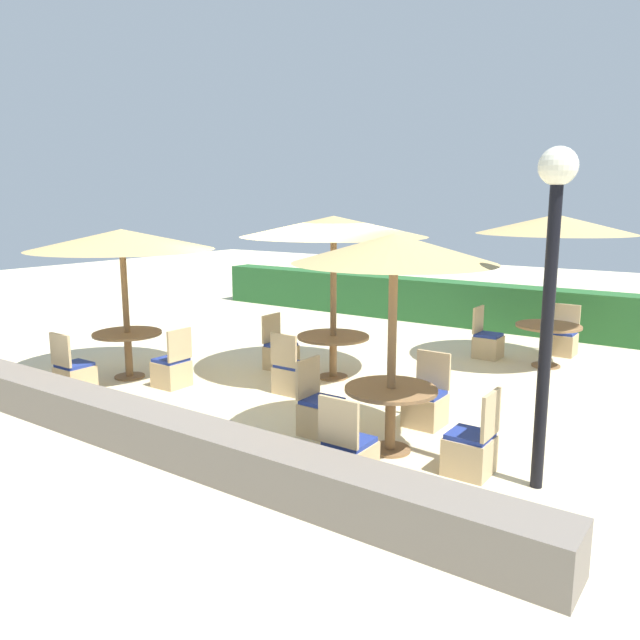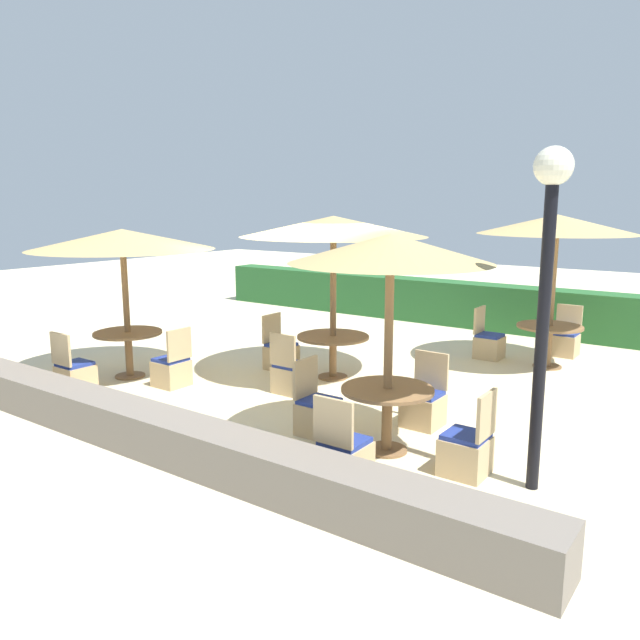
{
  "view_description": "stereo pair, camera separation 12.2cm",
  "coord_description": "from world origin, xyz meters",
  "px_view_note": "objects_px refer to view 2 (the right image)",
  "views": [
    {
      "loc": [
        5.78,
        -7.66,
        2.82
      ],
      "look_at": [
        0.0,
        0.6,
        0.9
      ],
      "focal_mm": 35.0,
      "sensor_mm": 36.0,
      "label": 1
    },
    {
      "loc": [
        5.88,
        -7.59,
        2.82
      ],
      "look_at": [
        0.0,
        0.6,
        0.9
      ],
      "focal_mm": 35.0,
      "sensor_mm": 36.0,
      "label": 2
    }
  ],
  "objects_px": {
    "parasol_front_right": "(390,250)",
    "patio_chair_center_west": "(281,354)",
    "round_table_back_right": "(549,334)",
    "patio_chair_back_right_west": "(488,344)",
    "round_table_front_right": "(387,402)",
    "patio_chair_front_left_south": "(75,375)",
    "lamp_post": "(548,253)",
    "round_table_center": "(333,344)",
    "patio_chair_front_right_north": "(424,406)",
    "parasol_front_left": "(122,240)",
    "round_table_front_left": "(128,341)",
    "patio_chair_back_right_north": "(565,342)",
    "patio_chair_front_right_south": "(344,457)",
    "patio_chair_front_right_east": "(467,451)",
    "parasol_back_right": "(557,225)",
    "parasol_center": "(333,227)",
    "patio_chair_front_left_east": "(172,370)",
    "patio_chair_center_south": "(291,376)",
    "patio_chair_front_right_west": "(318,413)"
  },
  "relations": [
    {
      "from": "lamp_post",
      "to": "patio_chair_back_right_north",
      "type": "relative_size",
      "value": 3.57
    },
    {
      "from": "patio_chair_front_right_south",
      "to": "patio_chair_front_right_north",
      "type": "height_order",
      "value": "same"
    },
    {
      "from": "patio_chair_front_right_east",
      "to": "round_table_center",
      "type": "xyz_separation_m",
      "value": [
        -3.21,
        2.19,
        0.31
      ]
    },
    {
      "from": "patio_chair_front_right_south",
      "to": "patio_chair_front_right_north",
      "type": "xyz_separation_m",
      "value": [
        -0.06,
        1.94,
        0.0
      ]
    },
    {
      "from": "round_table_center",
      "to": "patio_chair_front_left_east",
      "type": "relative_size",
      "value": 1.25
    },
    {
      "from": "patio_chair_center_south",
      "to": "patio_chair_front_right_east",
      "type": "bearing_deg",
      "value": -19.73
    },
    {
      "from": "lamp_post",
      "to": "round_table_front_left",
      "type": "distance_m",
      "value": 6.83
    },
    {
      "from": "patio_chair_center_west",
      "to": "parasol_front_right",
      "type": "bearing_deg",
      "value": 57.51
    },
    {
      "from": "parasol_center",
      "to": "parasol_front_left",
      "type": "distance_m",
      "value": 3.33
    },
    {
      "from": "lamp_post",
      "to": "round_table_front_right",
      "type": "height_order",
      "value": "lamp_post"
    },
    {
      "from": "patio_chair_front_right_south",
      "to": "round_table_front_right",
      "type": "bearing_deg",
      "value": 91.88
    },
    {
      "from": "patio_chair_back_right_north",
      "to": "patio_chair_front_left_south",
      "type": "relative_size",
      "value": 1.0
    },
    {
      "from": "parasol_front_right",
      "to": "patio_chair_center_west",
      "type": "relative_size",
      "value": 2.67
    },
    {
      "from": "round_table_front_right",
      "to": "round_table_center",
      "type": "distance_m",
      "value": 3.08
    },
    {
      "from": "round_table_front_right",
      "to": "parasol_front_left",
      "type": "bearing_deg",
      "value": 177.13
    },
    {
      "from": "patio_chair_front_right_west",
      "to": "patio_chair_front_right_north",
      "type": "bearing_deg",
      "value": 138.0
    },
    {
      "from": "patio_chair_front_right_north",
      "to": "patio_chair_center_south",
      "type": "xyz_separation_m",
      "value": [
        -2.24,
        0.11,
        0.0
      ]
    },
    {
      "from": "round_table_front_right",
      "to": "patio_chair_front_right_north",
      "type": "distance_m",
      "value": 1.06
    },
    {
      "from": "lamp_post",
      "to": "patio_chair_back_right_west",
      "type": "relative_size",
      "value": 3.57
    },
    {
      "from": "patio_chair_front_left_south",
      "to": "patio_chair_center_south",
      "type": "bearing_deg",
      "value": 34.76
    },
    {
      "from": "round_table_front_right",
      "to": "patio_chair_front_right_east",
      "type": "height_order",
      "value": "patio_chair_front_right_east"
    },
    {
      "from": "patio_chair_front_right_north",
      "to": "patio_chair_center_west",
      "type": "distance_m",
      "value": 3.41
    },
    {
      "from": "round_table_center",
      "to": "round_table_front_left",
      "type": "distance_m",
      "value": 3.32
    },
    {
      "from": "patio_chair_front_right_south",
      "to": "patio_chair_front_left_east",
      "type": "height_order",
      "value": "same"
    },
    {
      "from": "lamp_post",
      "to": "patio_chair_back_right_north",
      "type": "xyz_separation_m",
      "value": [
        -1.22,
        5.85,
        -2.09
      ]
    },
    {
      "from": "patio_chair_back_right_west",
      "to": "patio_chair_front_left_south",
      "type": "height_order",
      "value": "same"
    },
    {
      "from": "patio_chair_center_west",
      "to": "round_table_front_left",
      "type": "bearing_deg",
      "value": -42.5
    },
    {
      "from": "parasol_front_left",
      "to": "patio_chair_back_right_west",
      "type": "bearing_deg",
      "value": 47.09
    },
    {
      "from": "patio_chair_front_right_west",
      "to": "patio_chair_center_south",
      "type": "distance_m",
      "value": 1.74
    },
    {
      "from": "round_table_back_right",
      "to": "patio_chair_front_left_east",
      "type": "bearing_deg",
      "value": -134.13
    },
    {
      "from": "round_table_front_right",
      "to": "patio_chair_back_right_west",
      "type": "relative_size",
      "value": 1.13
    },
    {
      "from": "round_table_back_right",
      "to": "patio_chair_front_left_south",
      "type": "height_order",
      "value": "patio_chair_front_left_south"
    },
    {
      "from": "round_table_front_right",
      "to": "patio_chair_center_west",
      "type": "relative_size",
      "value": 1.13
    },
    {
      "from": "lamp_post",
      "to": "patio_chair_front_right_east",
      "type": "relative_size",
      "value": 3.57
    },
    {
      "from": "patio_chair_front_left_east",
      "to": "round_table_front_right",
      "type": "bearing_deg",
      "value": -94.33
    },
    {
      "from": "round_table_back_right",
      "to": "patio_chair_back_right_west",
      "type": "bearing_deg",
      "value": 178.55
    },
    {
      "from": "patio_chair_front_right_north",
      "to": "patio_chair_front_left_south",
      "type": "distance_m",
      "value": 5.22
    },
    {
      "from": "patio_chair_front_right_south",
      "to": "patio_chair_front_right_north",
      "type": "bearing_deg",
      "value": 91.86
    },
    {
      "from": "round_table_center",
      "to": "patio_chair_front_right_north",
      "type": "bearing_deg",
      "value": -27.41
    },
    {
      "from": "parasol_back_right",
      "to": "round_table_front_left",
      "type": "relative_size",
      "value": 2.4
    },
    {
      "from": "patio_chair_front_right_east",
      "to": "parasol_back_right",
      "type": "bearing_deg",
      "value": 6.61
    },
    {
      "from": "patio_chair_center_west",
      "to": "patio_chair_center_south",
      "type": "xyz_separation_m",
      "value": [
        0.99,
        -0.96,
        0.0
      ]
    },
    {
      "from": "patio_chair_front_right_west",
      "to": "patio_chair_back_right_west",
      "type": "height_order",
      "value": "same"
    },
    {
      "from": "patio_chair_front_right_north",
      "to": "parasol_center",
      "type": "distance_m",
      "value": 3.28
    },
    {
      "from": "lamp_post",
      "to": "patio_chair_back_right_west",
      "type": "xyz_separation_m",
      "value": [
        -2.3,
        4.84,
        -2.09
      ]
    },
    {
      "from": "lamp_post",
      "to": "patio_chair_front_left_south",
      "type": "relative_size",
      "value": 3.57
    },
    {
      "from": "patio_chair_back_right_west",
      "to": "round_table_center",
      "type": "height_order",
      "value": "patio_chair_back_right_west"
    },
    {
      "from": "patio_chair_center_west",
      "to": "patio_chair_center_south",
      "type": "height_order",
      "value": "same"
    },
    {
      "from": "parasol_front_right",
      "to": "round_table_back_right",
      "type": "xyz_separation_m",
      "value": [
        0.43,
        4.84,
        -1.72
      ]
    },
    {
      "from": "round_table_back_right",
      "to": "patio_chair_back_right_west",
      "type": "relative_size",
      "value": 1.18
    }
  ]
}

